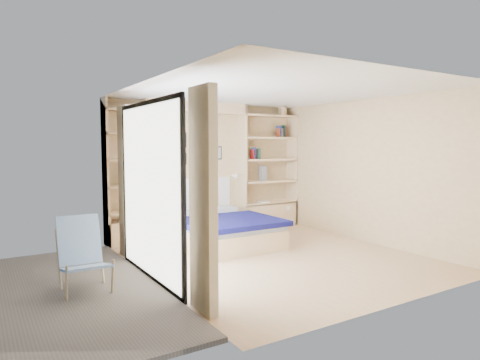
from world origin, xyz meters
TOP-DOWN VIEW (x-y plane):
  - ground at (0.00, 0.00)m, footprint 4.50×4.50m
  - room_shell at (-0.39, 1.52)m, footprint 4.50×4.50m
  - bed at (-0.31, 1.17)m, footprint 1.60×2.06m
  - photo_gallery at (-0.45, 2.22)m, footprint 1.48×0.02m
  - reading_lamps at (-0.30, 2.00)m, footprint 1.92×0.12m
  - shelf_decor at (1.07, 2.07)m, footprint 3.53×0.23m
  - deck at (-3.60, 0.00)m, footprint 3.20×4.00m
  - deck_chair at (-2.79, 0.06)m, footprint 0.55×0.88m

SIDE VIEW (x-z plane):
  - ground at x=0.00m, z-range 0.00..0.00m
  - deck at x=-3.60m, z-range -0.03..0.03m
  - bed at x=-0.31m, z-range -0.27..0.80m
  - deck_chair at x=-2.79m, z-range -0.02..0.85m
  - room_shell at x=-0.39m, z-range -1.17..3.33m
  - reading_lamps at x=-0.30m, z-range 1.03..1.17m
  - photo_gallery at x=-0.45m, z-range 1.19..2.01m
  - shelf_decor at x=1.07m, z-range 0.69..2.72m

